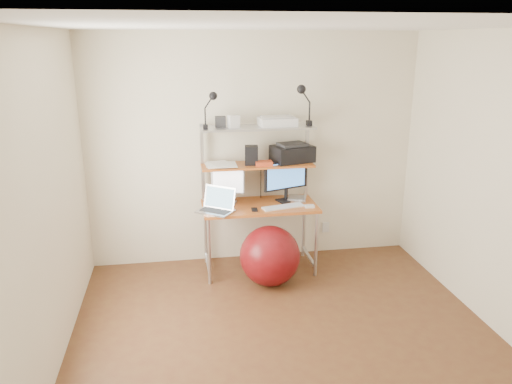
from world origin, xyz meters
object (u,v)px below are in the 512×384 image
(monitor_black, at_px, (286,177))
(exercise_ball, at_px, (270,256))
(printer, at_px, (292,153))
(laptop, at_px, (217,206))
(monitor_silver, at_px, (228,183))

(monitor_black, distance_m, exercise_ball, 0.87)
(printer, xyz_separation_m, exercise_ball, (-0.34, -0.53, -0.94))
(monitor_black, xyz_separation_m, exercise_ball, (-0.26, -0.46, -0.69))
(laptop, relative_size, printer, 0.93)
(monitor_black, distance_m, printer, 0.27)
(monitor_silver, relative_size, exercise_ball, 0.65)
(monitor_silver, bearing_deg, exercise_ball, -33.23)
(printer, bearing_deg, monitor_silver, 168.30)
(monitor_silver, relative_size, monitor_black, 0.77)
(laptop, xyz_separation_m, printer, (0.84, 0.30, 0.45))
(monitor_silver, height_order, laptop, monitor_silver)
(laptop, bearing_deg, exercise_ball, 11.11)
(monitor_black, xyz_separation_m, laptop, (-0.76, -0.22, -0.21))
(monitor_silver, relative_size, printer, 0.83)
(exercise_ball, bearing_deg, monitor_silver, 126.87)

